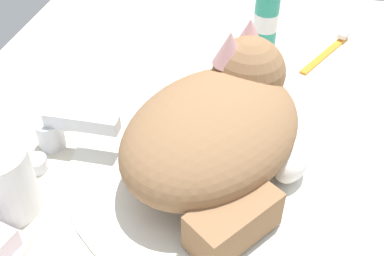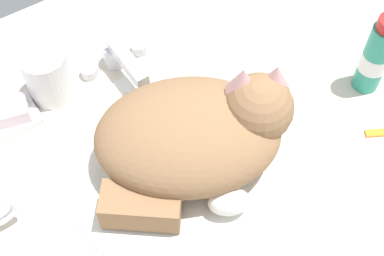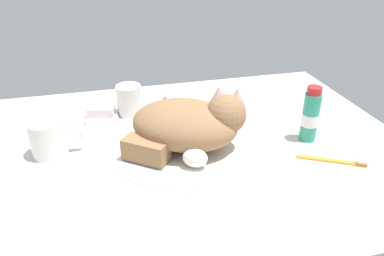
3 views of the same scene
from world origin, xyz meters
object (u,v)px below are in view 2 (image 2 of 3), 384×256
Objects in this scene: cat at (199,134)px; toothpaste_bottle at (376,56)px; faucet at (119,58)px; soap_bar at (4,113)px; rinse_cup at (48,75)px.

cat is 2.20× the size of toothpaste_bottle.
faucet is 39.06cm from toothpaste_bottle.
soap_bar is at bearing 154.25° from toothpaste_bottle.
cat is at bearing -86.65° from faucet.
rinse_cup is at bearing 118.65° from cat.
soap_bar is 0.50× the size of toothpaste_bottle.
faucet is at bearing 142.14° from toothpaste_bottle.
rinse_cup is at bearing 10.08° from soap_bar.
faucet is 21.17cm from cat.
faucet is 11.22cm from rinse_cup.
toothpaste_bottle is (29.47, -3.07, 0.03)cm from cat.
rinse_cup is (-12.22, 22.36, -2.25)cm from cat.
soap_bar is at bearing 179.58° from faucet.
cat is (1.22, -20.78, 3.81)cm from faucet.
toothpaste_bottle is (49.76, -24.00, 4.14)cm from soap_bar.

